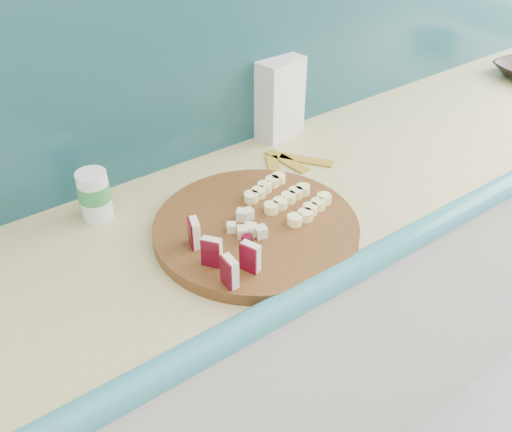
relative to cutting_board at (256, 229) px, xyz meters
name	(u,v)px	position (x,y,z in m)	size (l,w,h in m)	color
kitchen_counter	(360,279)	(0.47, 0.08, -0.47)	(2.20, 0.63, 0.91)	beige
backsplash	(313,34)	(0.47, 0.37, 0.24)	(2.20, 0.02, 0.50)	teal
cutting_board	(256,229)	(0.00, 0.00, 0.00)	(0.45, 0.45, 0.03)	#44220E
apple_wedges	(221,253)	(-0.14, -0.07, 0.05)	(0.08, 0.18, 0.06)	beige
apple_chunks	(247,225)	(-0.03, -0.01, 0.03)	(0.06, 0.07, 0.02)	beige
banana_slices	(288,198)	(0.11, 0.02, 0.02)	(0.17, 0.19, 0.02)	#FBF199
flour_bag	(277,97)	(0.33, 0.35, 0.10)	(0.13, 0.09, 0.22)	silver
canister	(94,194)	(-0.25, 0.27, 0.05)	(0.07, 0.07, 0.12)	white
banana_peel	(289,164)	(0.25, 0.19, -0.01)	(0.20, 0.17, 0.01)	gold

